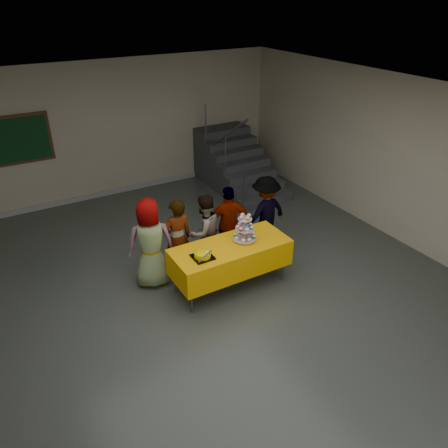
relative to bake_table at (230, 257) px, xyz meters
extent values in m
plane|color=#4C514C|center=(-0.45, -0.53, -0.56)|extent=(10.00, 10.00, 0.00)
cube|color=#B9B095|center=(-0.45, 4.47, 0.94)|extent=(8.00, 0.04, 3.00)
cube|color=#B9B095|center=(3.55, -0.53, 0.94)|extent=(0.04, 10.00, 3.00)
cube|color=silver|center=(-0.45, -0.53, 2.44)|extent=(8.00, 10.00, 0.04)
cube|color=#999999|center=(-0.45, 4.45, -0.50)|extent=(7.90, 0.03, 0.12)
cylinder|color=#595960|center=(-0.84, -0.29, -0.19)|extent=(0.04, 0.04, 0.73)
cylinder|color=#595960|center=(0.84, -0.29, -0.19)|extent=(0.04, 0.04, 0.73)
cylinder|color=#595960|center=(-0.84, 0.29, -0.19)|extent=(0.04, 0.04, 0.73)
cylinder|color=#595960|center=(0.84, 0.29, -0.19)|extent=(0.04, 0.04, 0.73)
cube|color=#595960|center=(0.00, 0.00, 0.18)|extent=(1.80, 0.70, 0.02)
cube|color=#FFAA05|center=(0.00, 0.00, -0.01)|extent=(1.88, 0.78, 0.44)
cylinder|color=silver|center=(0.28, 0.03, 0.22)|extent=(0.18, 0.18, 0.01)
cylinder|color=silver|center=(0.28, 0.03, 0.42)|extent=(0.02, 0.02, 0.42)
cylinder|color=silver|center=(0.28, 0.03, 0.24)|extent=(0.38, 0.38, 0.01)
cylinder|color=silver|center=(0.28, 0.03, 0.41)|extent=(0.30, 0.30, 0.01)
cylinder|color=silver|center=(0.28, 0.03, 0.58)|extent=(0.22, 0.22, 0.01)
cube|color=black|center=(-0.54, -0.09, 0.22)|extent=(0.30, 0.30, 0.02)
cylinder|color=#FFD200|center=(-0.54, -0.09, 0.27)|extent=(0.25, 0.25, 0.07)
ellipsoid|color=#FFD200|center=(-0.54, -0.09, 0.30)|extent=(0.25, 0.25, 0.05)
ellipsoid|color=white|center=(-0.49, -0.13, 0.32)|extent=(0.08, 0.08, 0.02)
cube|color=silver|center=(-0.56, -0.22, 0.32)|extent=(0.30, 0.16, 0.04)
imported|color=slate|center=(-1.04, 0.70, 0.20)|extent=(0.85, 0.68, 1.51)
imported|color=slate|center=(-0.59, 0.69, 0.15)|extent=(0.52, 0.35, 1.41)
imported|color=slate|center=(-0.06, 0.75, 0.11)|extent=(0.73, 0.62, 1.32)
imported|color=slate|center=(0.41, 0.72, 0.14)|extent=(0.88, 0.56, 1.39)
imported|color=slate|center=(1.19, 0.75, 0.14)|extent=(0.94, 0.59, 1.39)
cube|color=#424447|center=(2.25, 2.22, -0.47)|extent=(1.30, 0.30, 0.18)
cube|color=#424447|center=(2.25, 2.52, -0.38)|extent=(1.30, 0.30, 0.36)
cube|color=#424447|center=(2.25, 2.82, -0.29)|extent=(1.30, 0.30, 0.54)
cube|color=#424447|center=(2.25, 3.12, -0.20)|extent=(1.30, 0.30, 0.72)
cube|color=#424447|center=(2.25, 3.42, -0.11)|extent=(1.30, 0.30, 0.90)
cube|color=#424447|center=(2.25, 3.72, -0.02)|extent=(1.30, 0.30, 1.08)
cube|color=#424447|center=(2.25, 4.02, 0.07)|extent=(1.30, 0.30, 1.26)
cube|color=#424447|center=(2.25, 4.32, 0.07)|extent=(1.30, 0.30, 1.26)
cylinder|color=#595960|center=(1.65, 2.17, -0.11)|extent=(0.04, 0.04, 0.90)
cylinder|color=#595960|center=(1.65, 2.97, 0.43)|extent=(0.04, 0.04, 0.90)
cylinder|color=#595960|center=(1.65, 3.87, 0.97)|extent=(0.04, 0.04, 0.90)
cylinder|color=#595960|center=(1.65, 3.02, 0.88)|extent=(0.04, 1.85, 1.20)
cube|color=#472B16|center=(-2.32, 4.44, 1.04)|extent=(1.30, 0.04, 1.00)
cube|color=#12391B|center=(-2.32, 4.41, 1.04)|extent=(1.18, 0.02, 0.88)
camera|label=1|loc=(-2.99, -4.95, 3.75)|focal=35.00mm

